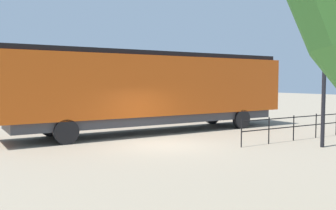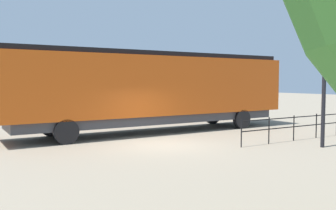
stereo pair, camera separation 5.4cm
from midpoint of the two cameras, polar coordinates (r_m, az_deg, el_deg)
ground_plane at (r=15.77m, az=-0.88°, el=-6.28°), size 120.00×120.00×0.00m
locomotive at (r=19.81m, az=-0.92°, el=2.70°), size 3.03×15.96×4.26m
lamp_post at (r=16.40m, az=23.45°, el=8.61°), size 0.52×0.52×5.94m
platform_fence at (r=19.03m, az=22.27°, el=-2.53°), size 0.05×9.74×1.18m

